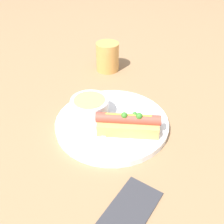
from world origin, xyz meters
TOP-DOWN VIEW (x-y plane):
  - ground_plane at (0.00, 0.00)m, footprint 4.00×4.00m
  - dinner_plate at (0.00, 0.00)m, footprint 0.29×0.29m
  - hot_dog at (0.02, -0.05)m, footprint 0.15×0.13m
  - soup_bowl at (-0.04, 0.05)m, footprint 0.10×0.10m
  - spoon at (-0.05, 0.03)m, footprint 0.03×0.15m
  - drinking_glass at (0.13, 0.28)m, footprint 0.08×0.08m
  - napkin at (-0.08, -0.23)m, footprint 0.15×0.13m

SIDE VIEW (x-z plane):
  - ground_plane at x=0.00m, z-range 0.00..0.00m
  - napkin at x=-0.08m, z-range 0.00..0.01m
  - dinner_plate at x=0.00m, z-range 0.00..0.02m
  - spoon at x=-0.05m, z-range 0.02..0.03m
  - hot_dog at x=0.02m, z-range 0.01..0.07m
  - soup_bowl at x=-0.04m, z-range 0.02..0.07m
  - drinking_glass at x=0.13m, z-range 0.00..0.10m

